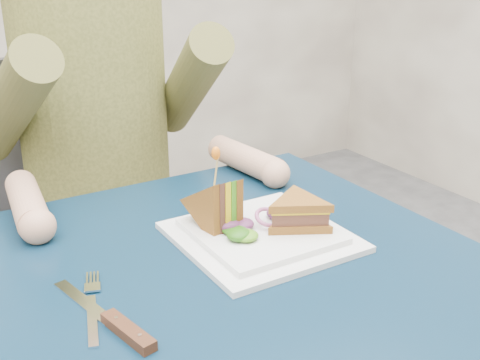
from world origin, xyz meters
TOP-DOWN VIEW (x-y plane):
  - table at (0.00, 0.00)m, footprint 0.75×0.75m
  - chair at (0.00, 0.71)m, footprint 0.42×0.40m
  - diner at (-0.00, 0.60)m, footprint 0.54×0.59m
  - plate at (0.08, 0.04)m, footprint 0.26×0.26m
  - sandwich_flat at (0.13, 0.01)m, footprint 0.16×0.16m
  - sandwich_upright at (0.02, 0.08)m, footprint 0.08×0.12m
  - fork at (-0.22, -0.02)m, footprint 0.07×0.17m
  - knife at (-0.21, -0.08)m, footprint 0.07×0.22m
  - toothpick at (0.02, 0.08)m, footprint 0.01×0.01m
  - toothpick_frill at (0.02, 0.08)m, footprint 0.01×0.01m
  - lettuce_spill at (0.08, 0.05)m, footprint 0.15×0.13m
  - onion_ring at (0.09, 0.04)m, footprint 0.04×0.04m

SIDE VIEW (x-z plane):
  - chair at x=0.00m, z-range 0.08..1.01m
  - table at x=0.00m, z-range 0.29..1.02m
  - fork at x=-0.22m, z-range 0.73..0.74m
  - knife at x=-0.21m, z-range 0.73..0.74m
  - plate at x=0.08m, z-range 0.73..0.75m
  - lettuce_spill at x=0.08m, z-range 0.75..0.77m
  - onion_ring at x=0.09m, z-range 0.75..0.78m
  - sandwich_flat at x=0.13m, z-range 0.75..0.80m
  - sandwich_upright at x=0.02m, z-range 0.72..0.84m
  - toothpick at x=0.02m, z-range 0.82..0.88m
  - toothpick_frill at x=0.02m, z-range 0.87..0.89m
  - diner at x=0.00m, z-range 0.54..1.29m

